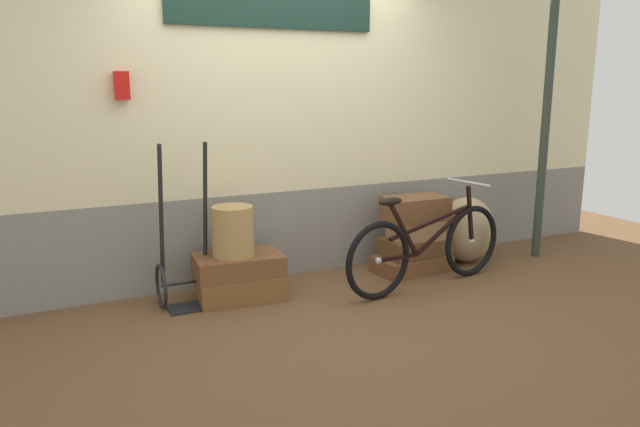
{
  "coord_description": "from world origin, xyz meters",
  "views": [
    {
      "loc": [
        -1.91,
        -3.89,
        1.64
      ],
      "look_at": [
        0.13,
        0.28,
        0.63
      ],
      "focal_mm": 33.83,
      "sensor_mm": 36.0,
      "label": 1
    }
  ],
  "objects": [
    {
      "name": "suitcase_5",
      "position": [
        1.11,
        0.39,
        0.57
      ],
      "size": [
        0.55,
        0.36,
        0.21
      ],
      "primitive_type": "cube",
      "rotation": [
        0.0,
        0.0,
        -0.02
      ],
      "color": "brown",
      "rests_on": "suitcase_4"
    },
    {
      "name": "suitcase_0",
      "position": [
        -0.51,
        0.38,
        0.09
      ],
      "size": [
        0.69,
        0.49,
        0.19
      ],
      "primitive_type": "cube",
      "rotation": [
        0.0,
        0.0,
        -0.11
      ],
      "color": "brown",
      "rests_on": "ground"
    },
    {
      "name": "suitcase_4",
      "position": [
        1.11,
        0.36,
        0.38
      ],
      "size": [
        0.47,
        0.33,
        0.17
      ],
      "primitive_type": "cube",
      "rotation": [
        0.0,
        0.0,
        -0.09
      ],
      "color": "#9E754C",
      "rests_on": "suitcase_3"
    },
    {
      "name": "suitcase_2",
      "position": [
        1.08,
        0.37,
        0.07
      ],
      "size": [
        0.68,
        0.43,
        0.14
      ],
      "primitive_type": "cube",
      "rotation": [
        0.0,
        0.0,
        0.06
      ],
      "color": "brown",
      "rests_on": "ground"
    },
    {
      "name": "wicker_basket",
      "position": [
        -0.55,
        0.38,
        0.54
      ],
      "size": [
        0.32,
        0.32,
        0.38
      ],
      "primitive_type": "cylinder",
      "color": "#A8844C",
      "rests_on": "suitcase_1"
    },
    {
      "name": "station_building",
      "position": [
        0.01,
        0.85,
        1.38
      ],
      "size": [
        7.25,
        0.74,
        2.75
      ],
      "color": "gray",
      "rests_on": "ground"
    },
    {
      "name": "luggage_trolley",
      "position": [
        -0.91,
        0.44,
        0.27
      ],
      "size": [
        0.41,
        0.39,
        1.23
      ],
      "color": "black",
      "rests_on": "ground"
    },
    {
      "name": "suitcase_1",
      "position": [
        -0.52,
        0.38,
        0.27
      ],
      "size": [
        0.69,
        0.47,
        0.16
      ],
      "primitive_type": "cube",
      "rotation": [
        0.0,
        0.0,
        -0.08
      ],
      "color": "brown",
      "rests_on": "suitcase_0"
    },
    {
      "name": "ground",
      "position": [
        0.0,
        0.0,
        -0.03
      ],
      "size": [
        9.25,
        5.2,
        0.06
      ],
      "primitive_type": "cube",
      "color": "brown"
    },
    {
      "name": "suitcase_3",
      "position": [
        1.12,
        0.38,
        0.22
      ],
      "size": [
        0.59,
        0.36,
        0.16
      ],
      "primitive_type": "cube",
      "rotation": [
        0.0,
        0.0,
        0.01
      ],
      "color": "brown",
      "rests_on": "suitcase_2"
    },
    {
      "name": "burlap_sack",
      "position": [
        1.71,
        0.41,
        0.31
      ],
      "size": [
        0.55,
        0.47,
        0.61
      ],
      "primitive_type": "ellipsoid",
      "color": "tan",
      "rests_on": "ground"
    },
    {
      "name": "bicycle",
      "position": [
        0.95,
        -0.03,
        0.34
      ],
      "size": [
        1.65,
        0.46,
        0.84
      ],
      "color": "black",
      "rests_on": "ground"
    }
  ]
}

